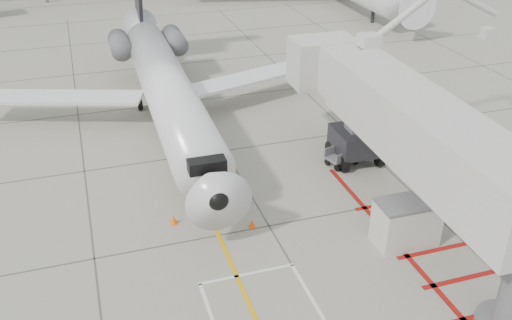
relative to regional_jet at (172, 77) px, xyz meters
name	(u,v)px	position (x,y,z in m)	size (l,w,h in m)	color
ground_plane	(300,280)	(2.46, -14.22, -4.10)	(260.00, 260.00, 0.00)	gray
regional_jet	(172,77)	(0.00, 0.00, 0.00)	(24.83, 31.31, 8.20)	silver
jet_bridge	(423,147)	(8.96, -12.05, -0.02)	(9.66, 20.39, 8.16)	beige
baggage_cart	(342,156)	(8.24, -5.84, -3.57)	(1.70, 1.07, 1.07)	slate
ground_power_unit	(406,222)	(7.82, -13.24, -3.03)	(2.71, 1.58, 2.15)	beige
cone_nose	(173,219)	(-1.77, -8.64, -3.86)	(0.35, 0.35, 0.48)	#FB620D
cone_side	(252,224)	(1.66, -10.08, -3.89)	(0.31, 0.31, 0.43)	#EF4A0C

